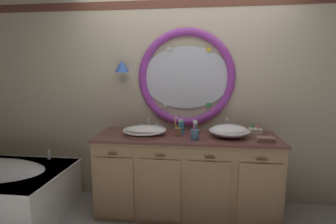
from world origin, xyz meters
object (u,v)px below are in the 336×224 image
object	(u,v)px
toothbrush_holder_right	(195,134)
soap_dispenser	(181,127)
folded_hand_towel	(265,139)
toiletry_basket	(255,130)
sink_basin_left	(145,130)
toothbrush_holder_left	(178,132)
sink_basin_right	(229,131)

from	to	relation	value
toothbrush_holder_right	soap_dispenser	bearing A→B (deg)	123.55
folded_hand_towel	toiletry_basket	bearing A→B (deg)	92.76
sink_basin_left	toothbrush_holder_left	xyz separation A→B (m)	(0.37, -0.03, 0.00)
folded_hand_towel	toothbrush_holder_right	bearing A→B (deg)	-178.00
toothbrush_holder_right	sink_basin_right	bearing A→B (deg)	22.70
toothbrush_holder_right	toiletry_basket	bearing A→B (deg)	29.31
toothbrush_holder_left	toiletry_basket	world-z (taller)	toothbrush_holder_left
toothbrush_holder_right	toiletry_basket	xyz separation A→B (m)	(0.67, 0.38, -0.03)
folded_hand_towel	sink_basin_right	bearing A→B (deg)	159.37
sink_basin_left	toothbrush_holder_left	size ratio (longest dim) A/B	2.19
toothbrush_holder_left	soap_dispenser	size ratio (longest dim) A/B	1.24
soap_dispenser	toiletry_basket	distance (m)	0.84
toiletry_basket	toothbrush_holder_left	bearing A→B (deg)	-162.87
toothbrush_holder_left	toiletry_basket	distance (m)	0.89
toothbrush_holder_left	folded_hand_towel	distance (m)	0.88
toothbrush_holder_left	toothbrush_holder_right	size ratio (longest dim) A/B	1.07
sink_basin_right	toothbrush_holder_left	distance (m)	0.54
sink_basin_left	toothbrush_holder_left	bearing A→B (deg)	-5.34
sink_basin_left	toiletry_basket	size ratio (longest dim) A/B	3.40
sink_basin_left	toothbrush_holder_left	world-z (taller)	toothbrush_holder_left
toothbrush_holder_right	soap_dispenser	xyz separation A→B (m)	(-0.15, 0.23, 0.02)
folded_hand_towel	toiletry_basket	size ratio (longest dim) A/B	1.29
sink_basin_left	sink_basin_right	size ratio (longest dim) A/B	1.11
soap_dispenser	folded_hand_towel	xyz separation A→B (m)	(0.84, -0.20, -0.06)
toothbrush_holder_left	folded_hand_towel	xyz separation A→B (m)	(0.87, -0.09, -0.03)
sink_basin_left	folded_hand_towel	bearing A→B (deg)	-5.79
sink_basin_left	folded_hand_towel	distance (m)	1.24
soap_dispenser	folded_hand_towel	distance (m)	0.87
sink_basin_right	toothbrush_holder_right	distance (m)	0.39
sink_basin_right	toothbrush_holder_right	size ratio (longest dim) A/B	2.11
soap_dispenser	toiletry_basket	world-z (taller)	soap_dispenser
soap_dispenser	sink_basin_right	bearing A→B (deg)	-8.49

